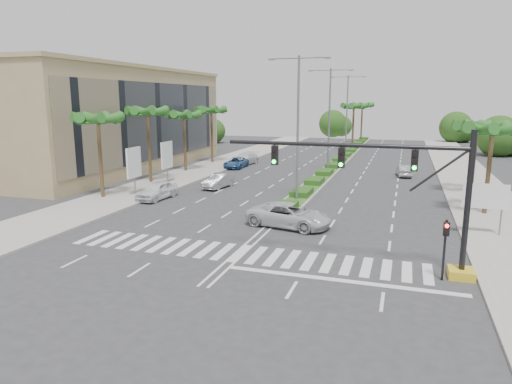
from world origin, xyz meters
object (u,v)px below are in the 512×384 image
Objects in this scene: car_parked_d at (245,159)px; car_right at (404,171)px; car_crossing at (289,215)px; car_parked_b at (218,181)px; car_parked_a at (157,190)px; car_parked_c at (236,163)px.

car_parked_d reaches higher than car_right.
car_crossing is at bearing 66.38° from car_right.
car_right is at bearing -3.81° from car_parked_d.
car_parked_b is 16.80m from car_parked_d.
car_parked_c is (0.00, 19.54, -0.12)m from car_parked_a.
car_right is at bearing -1.92° from car_parked_c.
car_parked_d is 20.67m from car_right.
car_parked_a is 0.97× the size of car_parked_c.
car_parked_a is 28.11m from car_right.
car_crossing is (10.01, -11.38, 0.11)m from car_parked_b.
car_parked_c is 1.19× the size of car_right.
car_parked_d is 1.32× the size of car_right.
car_parked_c is 0.82× the size of car_crossing.
car_parked_d is at bearing 36.07° from car_crossing.
car_crossing reaches higher than car_right.
car_parked_a reaches higher than car_parked_c.
car_parked_a is 14.00m from car_crossing.
car_crossing is 25.41m from car_right.
car_parked_c is at bearing -7.42° from car_right.
car_parked_a is 22.92m from car_parked_d.
car_crossing is (13.09, -24.50, 0.15)m from car_parked_c.
car_parked_b reaches higher than car_parked_c.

